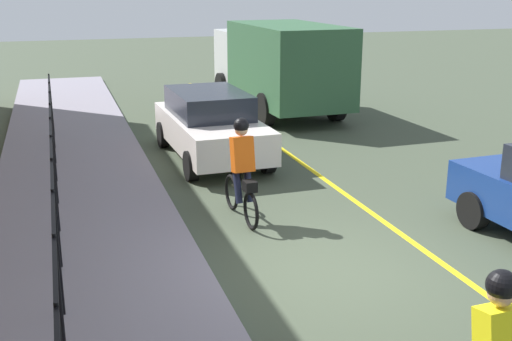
# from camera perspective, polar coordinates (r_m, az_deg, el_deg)

# --- Properties ---
(ground_plane) EXTENTS (80.00, 80.00, 0.00)m
(ground_plane) POSITION_cam_1_polar(r_m,az_deg,el_deg) (9.49, 7.17, -8.81)
(ground_plane) COLOR #414B39
(lane_line_centre) EXTENTS (36.00, 0.12, 0.01)m
(lane_line_centre) POSITION_cam_1_polar(r_m,az_deg,el_deg) (10.22, 15.44, -7.39)
(lane_line_centre) COLOR yellow
(lane_line_centre) RESTS_ON ground
(sidewalk) EXTENTS (40.00, 3.20, 0.15)m
(sidewalk) POSITION_cam_1_polar(r_m,az_deg,el_deg) (8.72, -14.01, -11.04)
(sidewalk) COLOR gray
(sidewalk) RESTS_ON ground
(iron_fence) EXTENTS (16.96, 0.04, 1.60)m
(iron_fence) POSITION_cam_1_polar(r_m,az_deg,el_deg) (9.19, -17.45, -1.70)
(iron_fence) COLOR black
(iron_fence) RESTS_ON sidewalk
(cyclist_lead) EXTENTS (1.71, 0.38, 1.83)m
(cyclist_lead) POSITION_cam_1_polar(r_m,az_deg,el_deg) (11.00, -1.24, -0.00)
(cyclist_lead) COLOR black
(cyclist_lead) RESTS_ON ground
(parked_sedan_rear) EXTENTS (4.45, 2.02, 1.58)m
(parked_sedan_rear) POSITION_cam_1_polar(r_m,az_deg,el_deg) (15.02, -4.06, 4.12)
(parked_sedan_rear) COLOR white
(parked_sedan_rear) RESTS_ON ground
(box_truck_background) EXTENTS (6.78, 2.71, 2.78)m
(box_truck_background) POSITION_cam_1_polar(r_m,az_deg,el_deg) (20.43, 2.04, 9.51)
(box_truck_background) COLOR #315C3A
(box_truck_background) RESTS_ON ground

